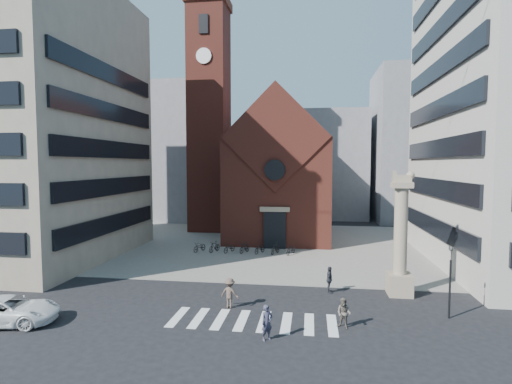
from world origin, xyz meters
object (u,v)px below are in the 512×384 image
at_px(pedestrian_2, 329,280).
at_px(scooter_0, 200,247).
at_px(pedestrian_0, 267,323).
at_px(pedestrian_1, 344,313).
at_px(lion_column, 400,246).
at_px(traffic_light, 450,280).
at_px(white_car, 7,310).

xyz_separation_m(pedestrian_2, scooter_0, (-12.79, 11.51, -0.39)).
bearing_deg(scooter_0, pedestrian_2, -19.35).
height_order(pedestrian_0, pedestrian_1, pedestrian_0).
height_order(lion_column, traffic_light, lion_column).
relative_size(white_car, pedestrian_1, 3.30).
distance_m(lion_column, pedestrian_2, 5.45).
relative_size(white_car, pedestrian_0, 3.03).
distance_m(pedestrian_0, pedestrian_1, 4.58).
height_order(pedestrian_1, scooter_0, pedestrian_1).
height_order(pedestrian_1, pedestrian_2, pedestrian_2).
bearing_deg(pedestrian_0, pedestrian_1, -13.96).
relative_size(pedestrian_1, pedestrian_2, 0.90).
bearing_deg(pedestrian_1, scooter_0, 155.18).
relative_size(white_car, pedestrian_2, 2.98).
bearing_deg(scooter_0, pedestrian_1, -30.32).
xyz_separation_m(lion_column, pedestrian_1, (-4.30, -6.31, -2.61)).
relative_size(traffic_light, pedestrian_1, 2.53).
relative_size(lion_column, pedestrian_2, 4.62).
xyz_separation_m(white_car, scooter_0, (5.69, 19.70, -0.23)).
bearing_deg(traffic_light, scooter_0, 141.96).
height_order(traffic_light, scooter_0, traffic_light).
xyz_separation_m(pedestrian_1, scooter_0, (-13.31, 17.65, -0.30)).
bearing_deg(traffic_light, lion_column, 116.46).
bearing_deg(white_car, lion_column, -81.25).
xyz_separation_m(lion_column, white_car, (-23.30, -8.36, -2.68)).
bearing_deg(pedestrian_0, pedestrian_2, 25.58).
bearing_deg(scooter_0, white_car, -83.46).
distance_m(white_car, scooter_0, 20.50).
height_order(lion_column, pedestrian_2, lion_column).
xyz_separation_m(lion_column, pedestrian_2, (-4.83, -0.17, -2.52)).
bearing_deg(pedestrian_0, scooter_0, 73.98).
height_order(lion_column, white_car, lion_column).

